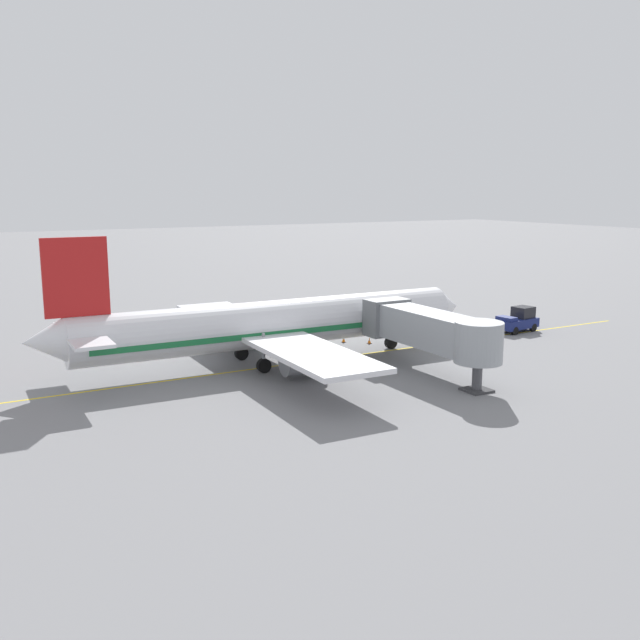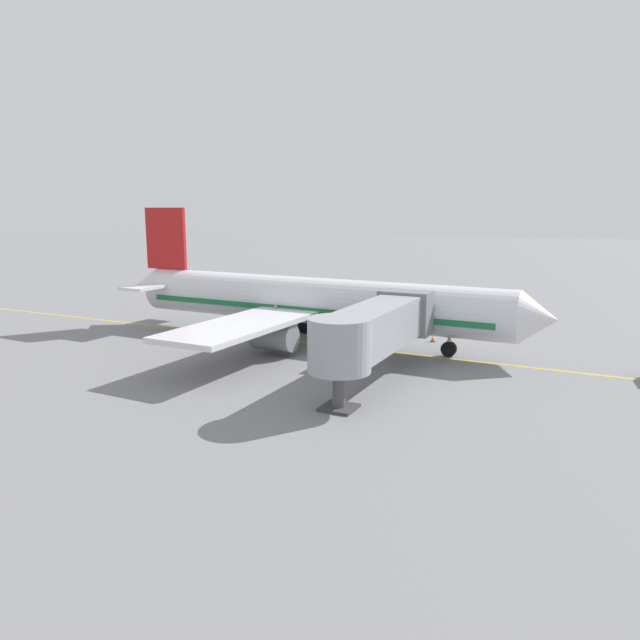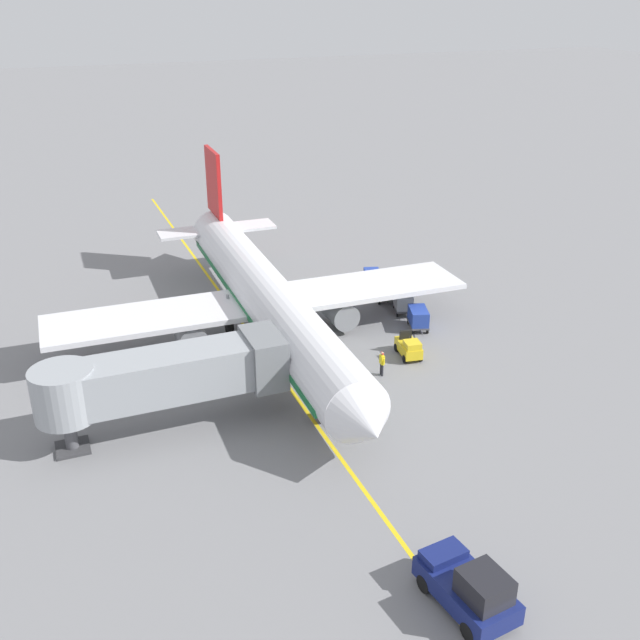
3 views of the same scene
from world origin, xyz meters
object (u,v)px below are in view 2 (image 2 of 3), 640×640
Objects in this scene: baggage_cart_second_in_train at (356,308)px; baggage_cart_tail_end at (309,305)px; jet_bridge at (375,328)px; safety_cone_nose_left at (433,338)px; ground_crew_wing_walker at (422,326)px; safety_cone_nose_right at (450,344)px; baggage_cart_third_in_train at (331,306)px; parked_airliner at (309,302)px; baggage_tug_lead at (413,321)px; baggage_cart_front at (384,311)px.

baggage_cart_second_in_train is 5.12m from baggage_cart_tail_end.
jet_bridge reaches higher than safety_cone_nose_left.
ground_crew_wing_walker reaches higher than baggage_cart_second_in_train.
safety_cone_nose_left is 1.00× the size of safety_cone_nose_right.
baggage_cart_third_in_train is at bearing -84.12° from baggage_cart_second_in_train.
safety_cone_nose_left is (7.27, 9.73, -0.66)m from baggage_cart_second_in_train.
jet_bridge is at bearing 36.50° from baggage_cart_tail_end.
jet_bridge is 4.62× the size of baggage_cart_tail_end.
parked_airliner is 12.55× the size of baggage_cart_second_in_train.
jet_bridge is 11.74m from safety_cone_nose_right.
baggage_cart_third_in_train is 14.19m from safety_cone_nose_left.
ground_crew_wing_walker is (2.86, 1.65, 0.24)m from baggage_tug_lead.
baggage_cart_front reaches higher than safety_cone_nose_right.
safety_cone_nose_right is (-11.15, 1.88, -3.16)m from jet_bridge.
baggage_cart_second_in_train is (-20.05, -9.60, -2.51)m from jet_bridge.
jet_bridge is 4.62× the size of baggage_cart_front.
safety_cone_nose_left is (-3.93, 9.15, -2.90)m from parked_airliner.
baggage_cart_front is 5.03× the size of safety_cone_nose_right.
jet_bridge is at bearing 9.45° from baggage_tug_lead.
ground_crew_wing_walker is at bearing 54.66° from baggage_cart_second_in_train.
baggage_cart_third_in_train is 1.76× the size of ground_crew_wing_walker.
jet_bridge reaches higher than baggage_cart_tail_end.
ground_crew_wing_walker reaches higher than baggage_tug_lead.
jet_bridge is 17.39m from baggage_tug_lead.
baggage_cart_second_in_train is at bearing 91.87° from baggage_cart_tail_end.
baggage_cart_third_in_train is 2.52m from baggage_cart_tail_end.
baggage_cart_second_in_train is (-0.38, -3.08, 0.00)m from baggage_cart_front.
parked_airliner reaches higher than jet_bridge.
jet_bridge is (8.85, 9.02, 0.27)m from parked_airliner.
baggage_cart_front is (-10.82, 2.50, -2.24)m from parked_airliner.
baggage_tug_lead is 0.89× the size of baggage_cart_tail_end.
baggage_cart_third_in_train reaches higher than safety_cone_nose_left.
parked_airliner is 11.60m from baggage_cart_third_in_train.
baggage_cart_second_in_train is 5.03× the size of safety_cone_nose_left.
jet_bridge is at bearing 4.74° from ground_crew_wing_walker.
baggage_cart_tail_end is (0.17, -5.11, 0.00)m from baggage_cart_second_in_train.
baggage_cart_front is at bearing -161.67° from jet_bridge.
ground_crew_wing_walker is 4.27m from safety_cone_nose_right.
parked_airliner is 12.64m from jet_bridge.
baggage_cart_tail_end is at bearing -152.71° from parked_airliner.
baggage_cart_second_in_train is at bearing -127.79° from safety_cone_nose_right.
jet_bridge reaches higher than baggage_cart_front.
baggage_tug_lead reaches higher than baggage_cart_front.
baggage_cart_front is at bearing 83.01° from baggage_cart_second_in_train.
parked_airliner is 63.17× the size of safety_cone_nose_left.
baggage_cart_front is at bearing -126.48° from baggage_tug_lead.
ground_crew_wing_walker is at bearing 43.69° from baggage_cart_front.
baggage_tug_lead reaches higher than safety_cone_nose_right.
safety_cone_nose_left is at bearing 179.42° from jet_bridge.
ground_crew_wing_walker reaches higher than safety_cone_nose_right.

